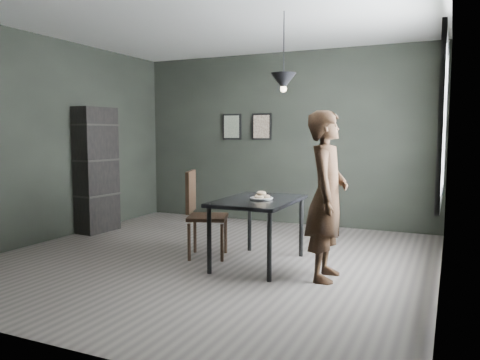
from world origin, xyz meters
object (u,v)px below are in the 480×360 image
at_px(cafe_table, 258,206).
at_px(shelf_unit, 96,170).
at_px(white_plate, 261,199).
at_px(woman, 327,196).
at_px(pendant_lamp, 283,81).
at_px(wood_chair, 200,208).

relative_size(cafe_table, shelf_unit, 0.64).
distance_m(white_plate, woman, 0.81).
relative_size(cafe_table, white_plate, 5.22).
height_order(cafe_table, white_plate, white_plate).
distance_m(woman, pendant_lamp, 1.36).
bearing_deg(woman, shelf_unit, 72.66).
bearing_deg(shelf_unit, pendant_lamp, -5.21).
xyz_separation_m(shelf_unit, pendant_lamp, (3.17, -0.57, 1.11)).
xyz_separation_m(wood_chair, pendant_lamp, (1.01, 0.08, 1.46)).
xyz_separation_m(cafe_table, wood_chair, (-0.76, 0.02, -0.08)).
bearing_deg(wood_chair, white_plate, -22.53).
bearing_deg(wood_chair, pendant_lamp, -15.54).
xyz_separation_m(cafe_table, woman, (0.83, -0.20, 0.18)).
bearing_deg(shelf_unit, white_plate, -8.02).
bearing_deg(white_plate, wood_chair, 177.35).
distance_m(cafe_table, wood_chair, 0.77).
relative_size(shelf_unit, pendant_lamp, 2.17).
bearing_deg(woman, white_plate, 72.62).
relative_size(wood_chair, pendant_lamp, 1.20).
bearing_deg(white_plate, pendant_lamp, 28.84).
bearing_deg(cafe_table, wood_chair, 178.28).
xyz_separation_m(wood_chair, shelf_unit, (-2.16, 0.65, 0.34)).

